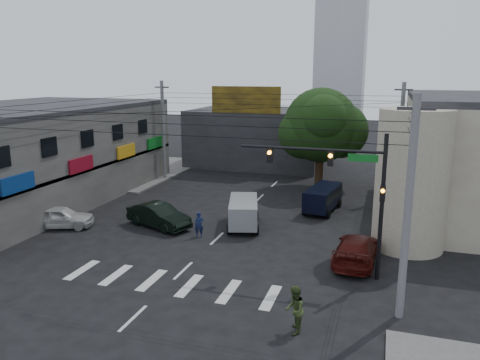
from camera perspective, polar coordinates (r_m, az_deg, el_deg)
The scene contains 19 objects.
ground at distance 27.14m, azimuth -4.30°, elevation -8.51°, with size 160.00×160.00×0.00m, color black.
sidewalk_far_left at distance 50.68m, azimuth -15.71°, elevation 1.29°, with size 16.00×16.00×0.15m, color #514F4C.
building_left at distance 40.78m, azimuth -25.21°, elevation 2.68°, with size 14.00×24.00×7.00m, color #403F3C.
corner_column at distance 28.06m, azimuth 20.19°, elevation -0.02°, with size 4.00×4.00×8.00m, color gray.
building_far at distance 51.67m, azimuth 2.28°, elevation 5.28°, with size 14.00×10.00×6.00m, color #232326.
billboard at distance 46.57m, azimuth 0.70°, elevation 9.76°, with size 7.00×0.30×2.60m, color olive.
tower_distant at distance 94.64m, azimuth 12.46°, elevation 20.04°, with size 9.00×9.00×44.00m, color silver.
street_tree at distance 41.00m, azimuth 9.82°, elevation 6.56°, with size 6.40×6.40×8.70m.
traffic_gantry at distance 23.02m, azimuth 12.91°, elevation -0.15°, with size 7.10×0.35×7.20m.
utility_pole_near_right at distance 19.65m, azimuth 19.78°, elevation -3.55°, with size 0.32×0.32×9.20m, color #59595B.
utility_pole_far_left at distance 44.51m, azimuth -9.33°, elevation 5.94°, with size 0.32×0.32×9.20m, color #59595B.
utility_pole_far_right at distance 39.75m, azimuth 18.91°, elevation 4.59°, with size 0.32×0.32×9.20m, color #59595B.
dark_sedan at distance 31.15m, azimuth -9.89°, elevation -4.31°, with size 4.96×3.18×1.54m, color black.
white_compact at distance 32.77m, azimuth -21.09°, elevation -4.23°, with size 4.54×3.04×1.44m, color beige.
maroon_sedan at distance 25.93m, azimuth 14.01°, elevation -8.16°, with size 2.39×5.25×1.49m, color #410D09.
silver_minivan at distance 30.63m, azimuth 0.41°, elevation -4.12°, with size 2.90×4.58×1.83m, color #93969B, non-canonical shape.
navy_van at distance 34.62m, azimuth 10.06°, elevation -2.33°, with size 2.34×4.70×1.80m, color black, non-canonical shape.
traffic_officer at distance 28.97m, azimuth -5.01°, elevation -5.46°, with size 0.66×0.53×1.58m, color #111A3E.
pedestrian_olive at distance 18.88m, azimuth 6.66°, elevation -15.46°, with size 0.83×1.01×1.93m, color #33421E.
Camera 1 is at (9.54, -23.38, 9.93)m, focal length 35.00 mm.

